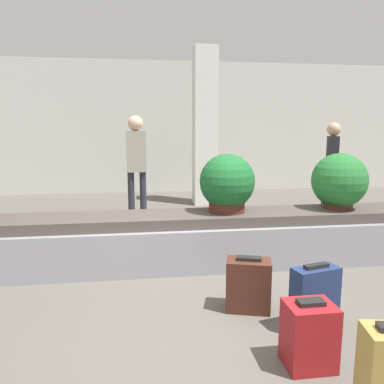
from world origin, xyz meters
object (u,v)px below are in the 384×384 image
Objects in this scene: suitcase_3 at (248,285)px; potted_plant_1 at (339,182)px; traveler_1 at (332,161)px; potted_plant_0 at (227,184)px; traveler_0 at (136,158)px; suitcase_4 at (309,335)px; pillar at (205,127)px; suitcase_0 at (314,298)px.

potted_plant_1 reaches higher than suitcase_3.
traveler_1 is (0.96, 1.99, 0.07)m from potted_plant_1.
suitcase_3 is 1.42m from potted_plant_0.
traveler_0 reaches higher than potted_plant_0.
suitcase_4 is 4.41m from traveler_0.
potted_plant_0 reaches higher than suitcase_3.
pillar reaches higher than suitcase_3.
pillar reaches higher than suitcase_0.
suitcase_0 is 0.50m from suitcase_4.
traveler_1 is at bearing 68.81° from suitcase_3.
suitcase_0 is 4.19m from traveler_1.
traveler_0 is (-1.41, -1.40, -0.52)m from pillar.
traveler_1 reaches higher than potted_plant_1.
pillar reaches higher than potted_plant_0.
suitcase_3 reaches higher than suitcase_4.
traveler_0 is 1.06× the size of traveler_1.
pillar is 4.96m from suitcase_3.
traveler_0 is (-0.97, 3.34, 0.85)m from suitcase_3.
suitcase_4 is at bearing -87.64° from potted_plant_0.
potted_plant_0 is (-0.33, 1.62, 0.68)m from suitcase_0.
traveler_1 is at bearing 64.08° from potted_plant_1.
traveler_1 is (2.01, -1.54, -0.59)m from pillar.
potted_plant_1 is at bearing -73.52° from pillar.
suitcase_3 is 0.27× the size of traveler_0.
potted_plant_0 reaches higher than potted_plant_1.
traveler_1 is at bearing 47.30° from suitcase_0.
suitcase_0 is at bearing -90.13° from pillar.
traveler_1 is at bearing 60.82° from suitcase_4.
potted_plant_0 is 1.39m from potted_plant_1.
potted_plant_1 reaches higher than suitcase_4.
suitcase_0 is 1.79m from potted_plant_0.
traveler_1 is (2.27, 4.02, 0.78)m from suitcase_4.
traveler_0 is at bearing 122.39° from suitcase_3.
traveler_0 is (-1.14, 4.17, 0.86)m from suitcase_4.
pillar is 4.70× the size of potted_plant_0.
suitcase_4 is 0.69× the size of potted_plant_0.
suitcase_4 is 4.69m from traveler_1.
traveler_1 reaches higher than suitcase_4.
pillar is 4.72× the size of potted_plant_1.
potted_plant_0 is (-0.34, -3.51, -0.66)m from pillar.
suitcase_4 is at bearing -77.16° from traveler_0.
potted_plant_1 is (1.39, -0.02, 0.00)m from potted_plant_0.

